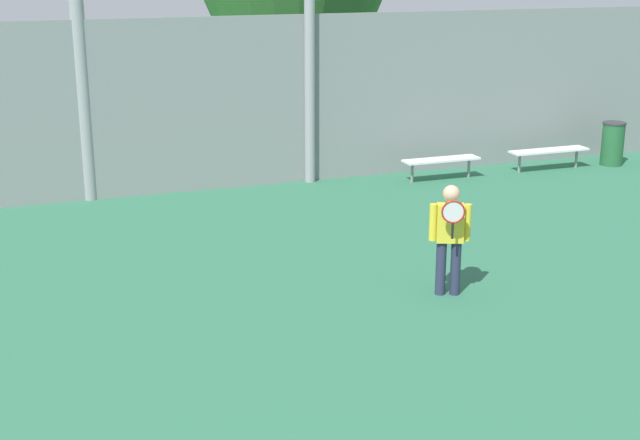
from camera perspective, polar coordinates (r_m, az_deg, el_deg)
tennis_player at (r=12.10m, az=8.30°, el=-0.85°), size 0.53×0.49×1.54m
bench_courtside_near at (r=19.82m, az=14.44°, el=4.27°), size 1.80×0.40×0.45m
bench_courtside_far at (r=18.50m, az=7.76°, el=3.78°), size 1.63×0.40×0.45m
trash_bin at (r=20.69m, az=18.22°, el=4.67°), size 0.51×0.51×0.95m
back_fence at (r=17.28m, az=-10.83°, el=7.03°), size 27.34×0.06×3.36m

